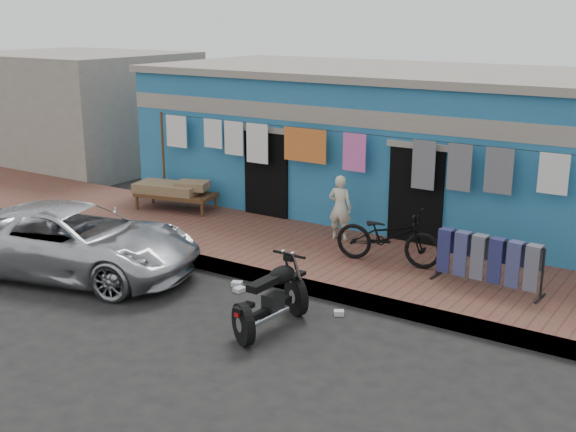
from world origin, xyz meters
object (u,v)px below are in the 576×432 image
at_px(jeans_rack, 488,261).
at_px(motorcycle, 271,295).
at_px(charpoy, 176,196).
at_px(bicycle, 388,230).
at_px(car, 75,240).
at_px(seated_person, 340,207).

bearing_deg(jeans_rack, motorcycle, -129.67).
bearing_deg(charpoy, motorcycle, -35.46).
bearing_deg(bicycle, charpoy, 74.71).
height_order(car, seated_person, seated_person).
bearing_deg(seated_person, car, 40.69).
relative_size(bicycle, jeans_rack, 1.02).
bearing_deg(charpoy, bicycle, -7.09).
bearing_deg(jeans_rack, charpoy, 173.24).
height_order(motorcycle, jeans_rack, jeans_rack).
distance_m(motorcycle, charpoy, 6.34).
bearing_deg(bicycle, seated_person, 53.05).
bearing_deg(jeans_rack, seated_person, 163.60).
relative_size(car, bicycle, 2.44).
bearing_deg(motorcycle, seated_person, 106.50).
bearing_deg(seated_person, motorcycle, 96.15).
bearing_deg(charpoy, car, -76.07).
relative_size(car, motorcycle, 2.78).
distance_m(bicycle, motorcycle, 3.03).
distance_m(car, charpoy, 3.80).
height_order(car, motorcycle, car).
xyz_separation_m(car, motorcycle, (4.25, 0.01, -0.12)).
bearing_deg(car, jeans_rack, -82.17).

